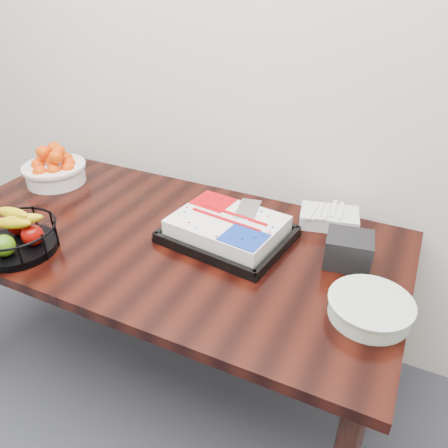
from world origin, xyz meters
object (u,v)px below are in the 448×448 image
at_px(plate_stack, 370,308).
at_px(napkin_box, 348,250).
at_px(tangerine_bowl, 54,167).
at_px(cake_tray, 228,229).
at_px(fruit_basket, 15,235).
at_px(table, 164,253).

height_order(plate_stack, napkin_box, napkin_box).
height_order(tangerine_bowl, napkin_box, tangerine_bowl).
height_order(cake_tray, plate_stack, cake_tray).
bearing_deg(napkin_box, fruit_basket, -158.21).
distance_m(plate_stack, napkin_box, 0.26).
bearing_deg(plate_stack, napkin_box, 116.20).
bearing_deg(fruit_basket, plate_stack, 9.37).
distance_m(table, tangerine_bowl, 0.73).
distance_m(fruit_basket, napkin_box, 1.16).
bearing_deg(plate_stack, cake_tray, 160.27).
height_order(cake_tray, fruit_basket, fruit_basket).
xyz_separation_m(cake_tray, napkin_box, (0.44, 0.04, 0.01)).
distance_m(tangerine_bowl, fruit_basket, 0.56).
distance_m(cake_tray, fruit_basket, 0.76).
relative_size(table, tangerine_bowl, 6.35).
xyz_separation_m(table, fruit_basket, (-0.41, -0.31, 0.15)).
distance_m(tangerine_bowl, plate_stack, 1.51).
xyz_separation_m(cake_tray, tangerine_bowl, (-0.93, 0.09, 0.04)).
height_order(cake_tray, napkin_box, napkin_box).
distance_m(table, fruit_basket, 0.53).
relative_size(tangerine_bowl, fruit_basket, 0.97).
xyz_separation_m(table, napkin_box, (0.67, 0.12, 0.14)).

